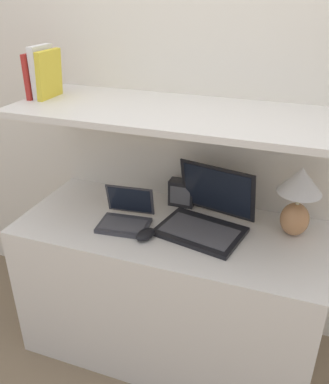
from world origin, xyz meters
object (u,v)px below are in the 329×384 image
(book_red, at_px, (37,75))
(book_white, at_px, (43,72))
(router_box, at_px, (182,193))
(book_yellow, at_px, (49,74))
(laptop_large, at_px, (206,217))
(computer_mouse, at_px, (146,234))
(table_lamp, at_px, (299,195))
(laptop_small, at_px, (126,217))

(book_red, height_order, book_white, book_white)
(router_box, bearing_deg, book_yellow, -165.44)
(router_box, distance_m, book_white, 0.89)
(laptop_large, height_order, computer_mouse, laptop_large)
(laptop_large, bearing_deg, book_red, 178.57)
(laptop_large, xyz_separation_m, book_yellow, (-0.78, 0.02, 0.60))
(table_lamp, height_order, book_yellow, book_yellow)
(book_white, bearing_deg, laptop_large, -1.49)
(laptop_large, distance_m, book_red, 1.04)
(table_lamp, xyz_separation_m, book_white, (-1.21, -0.07, 0.46))
(laptop_small, xyz_separation_m, computer_mouse, (0.14, -0.08, -0.02))
(laptop_small, bearing_deg, book_yellow, 164.35)
(router_box, distance_m, book_red, 0.90)
(computer_mouse, xyz_separation_m, router_box, (0.06, 0.36, 0.05))
(table_lamp, relative_size, computer_mouse, 2.68)
(computer_mouse, bearing_deg, laptop_large, 37.70)
(laptop_large, xyz_separation_m, book_red, (-0.85, 0.02, 0.59))
(laptop_large, relative_size, book_yellow, 2.02)
(table_lamp, xyz_separation_m, router_box, (-0.57, 0.09, -0.13))
(computer_mouse, height_order, router_box, router_box)
(router_box, xyz_separation_m, book_red, (-0.67, -0.16, 0.58))
(laptop_large, relative_size, router_box, 3.17)
(table_lamp, height_order, laptop_large, table_lamp)
(book_yellow, bearing_deg, book_white, 180.00)
(book_red, bearing_deg, book_white, 0.00)
(laptop_small, xyz_separation_m, book_red, (-0.48, 0.12, 0.61))
(laptop_large, relative_size, computer_mouse, 3.52)
(book_red, relative_size, book_white, 0.87)
(computer_mouse, relative_size, router_box, 0.90)
(computer_mouse, distance_m, book_white, 0.89)
(router_box, relative_size, book_white, 0.59)
(book_white, relative_size, book_yellow, 1.08)
(laptop_large, bearing_deg, book_white, 178.51)
(router_box, bearing_deg, laptop_small, -125.25)
(computer_mouse, relative_size, book_yellow, 0.57)
(laptop_small, height_order, book_yellow, book_yellow)
(laptop_large, distance_m, book_yellow, 0.99)
(laptop_large, distance_m, computer_mouse, 0.30)
(router_box, xyz_separation_m, book_white, (-0.64, -0.16, 0.60))
(laptop_large, xyz_separation_m, laptop_small, (-0.37, -0.09, -0.02))
(laptop_small, relative_size, book_red, 1.25)
(router_box, height_order, book_white, book_white)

